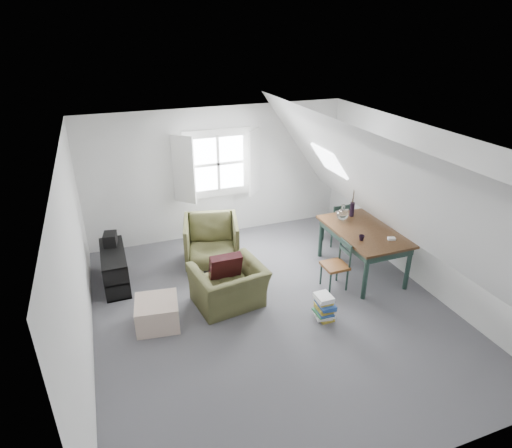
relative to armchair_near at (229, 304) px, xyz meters
name	(u,v)px	position (x,y,z in m)	size (l,w,h in m)	color
floor	(272,309)	(0.55, -0.34, 0.00)	(5.50, 5.50, 0.00)	#4E4E53
ceiling	(275,143)	(0.55, -0.34, 2.50)	(5.50, 5.50, 0.00)	white
wall_back	(218,173)	(0.55, 2.41, 1.25)	(5.00, 5.00, 0.00)	silver
wall_front	(402,376)	(0.55, -3.09, 1.25)	(5.00, 5.00, 0.00)	silver
wall_left	(76,267)	(-1.95, -0.34, 1.25)	(5.50, 5.50, 0.00)	silver
wall_right	(423,209)	(3.05, -0.34, 1.25)	(5.50, 5.50, 0.00)	silver
slope_left	(153,215)	(-1.00, -0.34, 1.78)	(5.50, 5.50, 0.00)	white
slope_right	(374,184)	(2.10, -0.34, 1.78)	(5.50, 5.50, 0.00)	white
dormer_window	(219,164)	(0.55, 2.33, 1.45)	(1.71, 0.35, 1.30)	white
skylight	(329,161)	(2.10, 0.96, 1.75)	(0.55, 0.75, 0.04)	white
armchair_near	(229,304)	(0.00, 0.00, 0.00)	(0.99, 0.87, 0.65)	#454526
armchair_far	(213,263)	(0.08, 1.28, 0.00)	(0.90, 0.93, 0.85)	#454526
throw_pillow	(225,268)	(0.00, 0.15, 0.56)	(0.47, 0.13, 0.47)	#330E11
ottoman	(157,313)	(-1.07, -0.10, 0.19)	(0.58, 0.58, 0.39)	tan
dining_table	(363,235)	(2.37, 0.13, 0.68)	(0.94, 1.57, 0.79)	#341E0E
demijohn	(342,214)	(2.22, 0.58, 0.90)	(0.20, 0.20, 0.28)	silver
vase_twigs	(352,209)	(2.47, 0.68, 0.93)	(0.08, 0.09, 0.63)	black
cup	(361,240)	(2.12, -0.17, 0.79)	(0.09, 0.09, 0.08)	black
paper_box	(392,239)	(2.57, -0.32, 0.81)	(0.11, 0.07, 0.04)	white
dining_chair_far	(337,222)	(2.50, 1.19, 0.44)	(0.39, 0.39, 0.84)	brown
dining_chair_near	(337,265)	(1.73, -0.14, 0.41)	(0.37, 0.37, 0.79)	brown
media_shelf	(115,270)	(-1.54, 1.18, 0.26)	(0.37, 1.12, 0.57)	black
electronics_box	(110,240)	(-1.54, 1.47, 0.67)	(0.20, 0.27, 0.22)	black
magazine_stack	(324,307)	(1.17, -0.79, 0.19)	(0.28, 0.34, 0.38)	#B29933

